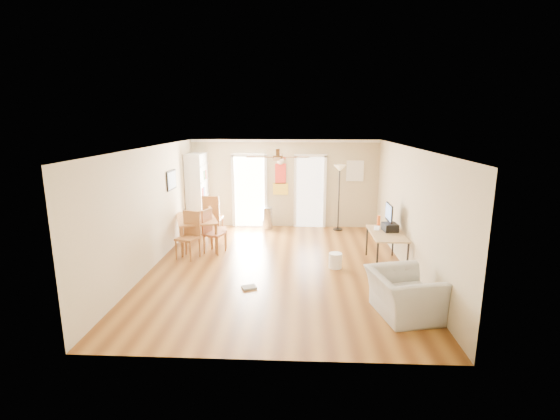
# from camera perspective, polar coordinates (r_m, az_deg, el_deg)

# --- Properties ---
(floor) EXTENTS (7.00, 7.00, 0.00)m
(floor) POSITION_cam_1_polar(r_m,az_deg,el_deg) (8.90, -0.19, -8.09)
(floor) COLOR brown
(floor) RESTS_ON ground
(ceiling) EXTENTS (5.50, 7.00, 0.00)m
(ceiling) POSITION_cam_1_polar(r_m,az_deg,el_deg) (8.34, -0.20, 8.85)
(ceiling) COLOR silver
(ceiling) RESTS_ON floor
(wall_back) EXTENTS (5.50, 0.04, 2.60)m
(wall_back) POSITION_cam_1_polar(r_m,az_deg,el_deg) (11.97, 0.68, 3.73)
(wall_back) COLOR beige
(wall_back) RESTS_ON floor
(wall_front) EXTENTS (5.50, 0.04, 2.60)m
(wall_front) POSITION_cam_1_polar(r_m,az_deg,el_deg) (5.17, -2.24, -8.30)
(wall_front) COLOR beige
(wall_front) RESTS_ON floor
(wall_left) EXTENTS (0.04, 7.00, 2.60)m
(wall_left) POSITION_cam_1_polar(r_m,az_deg,el_deg) (9.09, -17.78, 0.28)
(wall_left) COLOR beige
(wall_left) RESTS_ON floor
(wall_right) EXTENTS (0.04, 7.00, 2.60)m
(wall_right) POSITION_cam_1_polar(r_m,az_deg,el_deg) (8.83, 17.93, -0.09)
(wall_right) COLOR beige
(wall_right) RESTS_ON floor
(crown_molding) EXTENTS (5.50, 7.00, 0.08)m
(crown_molding) POSITION_cam_1_polar(r_m,az_deg,el_deg) (8.35, -0.20, 8.58)
(crown_molding) COLOR white
(crown_molding) RESTS_ON wall_back
(kitchen_doorway) EXTENTS (0.90, 0.10, 2.10)m
(kitchen_doorway) POSITION_cam_1_polar(r_m,az_deg,el_deg) (12.08, -4.32, 2.57)
(kitchen_doorway) COLOR white
(kitchen_doorway) RESTS_ON wall_back
(bathroom_doorway) EXTENTS (0.80, 0.10, 2.10)m
(bathroom_doorway) POSITION_cam_1_polar(r_m,az_deg,el_deg) (11.99, 4.26, 2.50)
(bathroom_doorway) COLOR white
(bathroom_doorway) RESTS_ON wall_back
(wall_decal) EXTENTS (0.46, 0.03, 1.10)m
(wall_decal) POSITION_cam_1_polar(r_m,az_deg,el_deg) (11.91, 0.08, 4.91)
(wall_decal) COLOR red
(wall_decal) RESTS_ON wall_back
(ac_grille) EXTENTS (0.50, 0.04, 0.60)m
(ac_grille) POSITION_cam_1_polar(r_m,az_deg,el_deg) (11.98, 10.57, 5.46)
(ac_grille) COLOR white
(ac_grille) RESTS_ON wall_back
(framed_poster) EXTENTS (0.04, 0.66, 0.48)m
(framed_poster) POSITION_cam_1_polar(r_m,az_deg,el_deg) (10.32, -15.11, 4.11)
(framed_poster) COLOR black
(framed_poster) RESTS_ON wall_left
(ceiling_fan) EXTENTS (1.24, 1.24, 0.20)m
(ceiling_fan) POSITION_cam_1_polar(r_m,az_deg,el_deg) (8.06, -0.31, 7.51)
(ceiling_fan) COLOR #593819
(ceiling_fan) RESTS_ON ceiling
(bookshelf) EXTENTS (0.47, 1.01, 2.23)m
(bookshelf) POSITION_cam_1_polar(r_m,az_deg,el_deg) (11.88, -11.60, 2.50)
(bookshelf) COLOR silver
(bookshelf) RESTS_ON floor
(dining_table) EXTENTS (1.38, 1.75, 0.76)m
(dining_table) POSITION_cam_1_polar(r_m,az_deg,el_deg) (10.39, -11.73, -3.09)
(dining_table) COLOR #A96536
(dining_table) RESTS_ON floor
(dining_chair_right_a) EXTENTS (0.51, 0.51, 1.02)m
(dining_chair_right_a) POSITION_cam_1_polar(r_m,az_deg,el_deg) (10.25, -8.76, -2.45)
(dining_chair_right_a) COLOR brown
(dining_chair_right_a) RESTS_ON floor
(dining_chair_right_b) EXTENTS (0.55, 0.55, 1.05)m
(dining_chair_right_b) POSITION_cam_1_polar(r_m,az_deg,el_deg) (9.83, -9.27, -3.03)
(dining_chair_right_b) COLOR #9E5B33
(dining_chair_right_b) RESTS_ON floor
(dining_chair_near) EXTENTS (0.56, 0.56, 1.07)m
(dining_chair_near) POSITION_cam_1_polar(r_m,az_deg,el_deg) (9.55, -12.97, -3.58)
(dining_chair_near) COLOR #A66A35
(dining_chair_near) RESTS_ON floor
(dining_chair_far) EXTENTS (0.50, 0.50, 1.14)m
(dining_chair_far) POSITION_cam_1_polar(r_m,az_deg,el_deg) (11.28, -9.43, -0.77)
(dining_chair_far) COLOR #9F6233
(dining_chair_far) RESTS_ON floor
(trash_can) EXTENTS (0.34, 0.34, 0.65)m
(trash_can) POSITION_cam_1_polar(r_m,az_deg,el_deg) (11.85, -1.80, -1.19)
(trash_can) COLOR #ACADAF
(trash_can) RESTS_ON floor
(torchiere_lamp) EXTENTS (0.36, 0.36, 1.91)m
(torchiere_lamp) POSITION_cam_1_polar(r_m,az_deg,el_deg) (11.73, 8.33, 1.71)
(torchiere_lamp) COLOR black
(torchiere_lamp) RESTS_ON floor
(computer_desk) EXTENTS (0.69, 1.39, 0.74)m
(computer_desk) POSITION_cam_1_polar(r_m,az_deg,el_deg) (9.21, 14.74, -5.35)
(computer_desk) COLOR tan
(computer_desk) RESTS_ON floor
(imac) EXTENTS (0.22, 0.61, 0.56)m
(imac) POSITION_cam_1_polar(r_m,az_deg,el_deg) (9.43, 15.18, -0.84)
(imac) COLOR black
(imac) RESTS_ON computer_desk
(keyboard) EXTENTS (0.19, 0.39, 0.01)m
(keyboard) POSITION_cam_1_polar(r_m,az_deg,el_deg) (9.40, 13.53, -2.52)
(keyboard) COLOR white
(keyboard) RESTS_ON computer_desk
(printer) EXTENTS (0.34, 0.38, 0.18)m
(printer) POSITION_cam_1_polar(r_m,az_deg,el_deg) (9.24, 15.31, -2.37)
(printer) COLOR black
(printer) RESTS_ON computer_desk
(orange_bottle) EXTENTS (0.09, 0.09, 0.23)m
(orange_bottle) POSITION_cam_1_polar(r_m,az_deg,el_deg) (9.69, 13.81, -1.43)
(orange_bottle) COLOR #FB5F16
(orange_bottle) RESTS_ON computer_desk
(wastebasket_a) EXTENTS (0.34, 0.34, 0.33)m
(wastebasket_a) POSITION_cam_1_polar(r_m,az_deg,el_deg) (8.89, 7.84, -7.10)
(wastebasket_a) COLOR white
(wastebasket_a) RESTS_ON floor
(floor_cloth) EXTENTS (0.33, 0.30, 0.04)m
(floor_cloth) POSITION_cam_1_polar(r_m,az_deg,el_deg) (7.86, -4.41, -10.87)
(floor_cloth) COLOR gray
(floor_cloth) RESTS_ON floor
(armchair) EXTENTS (1.20, 1.31, 0.73)m
(armchair) POSITION_cam_1_polar(r_m,az_deg,el_deg) (7.02, 17.04, -11.33)
(armchair) COLOR #ACACA7
(armchair) RESTS_ON floor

